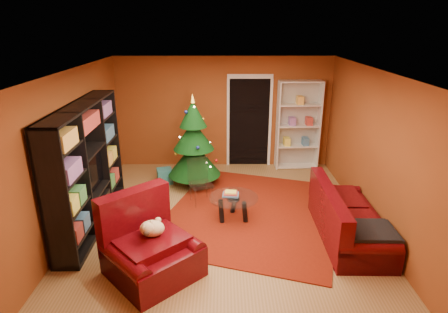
{
  "coord_description": "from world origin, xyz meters",
  "views": [
    {
      "loc": [
        -0.01,
        -5.88,
        3.32
      ],
      "look_at": [
        0.0,
        0.4,
        1.05
      ],
      "focal_mm": 30.0,
      "sensor_mm": 36.0,
      "label": 1
    }
  ],
  "objects_px": {
    "gift_box_red": "(200,173)",
    "armchair": "(152,246)",
    "coffee_table": "(233,208)",
    "white_bookshelf": "(298,126)",
    "dog": "(152,228)",
    "gift_box_green": "(199,179)",
    "rug": "(252,212)",
    "christmas_tree": "(194,142)",
    "media_unit": "(87,167)",
    "gift_box_teal": "(165,176)",
    "acrylic_chair": "(201,184)",
    "sofa": "(350,214)"
  },
  "relations": [
    {
      "from": "gift_box_red",
      "to": "white_bookshelf",
      "type": "bearing_deg",
      "value": 15.91
    },
    {
      "from": "christmas_tree",
      "to": "gift_box_red",
      "type": "relative_size",
      "value": 10.01
    },
    {
      "from": "white_bookshelf",
      "to": "acrylic_chair",
      "type": "xyz_separation_m",
      "value": [
        -2.18,
        -1.94,
        -0.64
      ]
    },
    {
      "from": "dog",
      "to": "acrylic_chair",
      "type": "xyz_separation_m",
      "value": [
        0.54,
        2.09,
        -0.29
      ]
    },
    {
      "from": "media_unit",
      "to": "white_bookshelf",
      "type": "relative_size",
      "value": 1.28
    },
    {
      "from": "gift_box_green",
      "to": "white_bookshelf",
      "type": "xyz_separation_m",
      "value": [
        2.28,
        1.07,
        0.9
      ]
    },
    {
      "from": "media_unit",
      "to": "dog",
      "type": "xyz_separation_m",
      "value": [
        1.3,
        -1.35,
        -0.36
      ]
    },
    {
      "from": "armchair",
      "to": "dog",
      "type": "bearing_deg",
      "value": 45.0
    },
    {
      "from": "gift_box_red",
      "to": "coffee_table",
      "type": "relative_size",
      "value": 0.23
    },
    {
      "from": "gift_box_teal",
      "to": "dog",
      "type": "xyz_separation_m",
      "value": [
        0.31,
        -3.08,
        0.53
      ]
    },
    {
      "from": "media_unit",
      "to": "gift_box_teal",
      "type": "distance_m",
      "value": 2.18
    },
    {
      "from": "media_unit",
      "to": "gift_box_teal",
      "type": "bearing_deg",
      "value": 59.16
    },
    {
      "from": "christmas_tree",
      "to": "sofa",
      "type": "bearing_deg",
      "value": -38.61
    },
    {
      "from": "dog",
      "to": "coffee_table",
      "type": "bearing_deg",
      "value": 8.91
    },
    {
      "from": "rug",
      "to": "christmas_tree",
      "type": "relative_size",
      "value": 1.73
    },
    {
      "from": "rug",
      "to": "media_unit",
      "type": "xyz_separation_m",
      "value": [
        -2.8,
        -0.35,
        1.04
      ]
    },
    {
      "from": "white_bookshelf",
      "to": "coffee_table",
      "type": "xyz_separation_m",
      "value": [
        -1.57,
        -2.56,
        -0.81
      ]
    },
    {
      "from": "dog",
      "to": "acrylic_chair",
      "type": "distance_m",
      "value": 2.17
    },
    {
      "from": "rug",
      "to": "media_unit",
      "type": "height_order",
      "value": "media_unit"
    },
    {
      "from": "gift_box_teal",
      "to": "gift_box_green",
      "type": "height_order",
      "value": "gift_box_teal"
    },
    {
      "from": "rug",
      "to": "christmas_tree",
      "type": "height_order",
      "value": "christmas_tree"
    },
    {
      "from": "white_bookshelf",
      "to": "coffee_table",
      "type": "height_order",
      "value": "white_bookshelf"
    },
    {
      "from": "rug",
      "to": "dog",
      "type": "relative_size",
      "value": 8.59
    },
    {
      "from": "gift_box_green",
      "to": "armchair",
      "type": "distance_m",
      "value": 3.07
    },
    {
      "from": "christmas_tree",
      "to": "white_bookshelf",
      "type": "bearing_deg",
      "value": 23.62
    },
    {
      "from": "rug",
      "to": "coffee_table",
      "type": "bearing_deg",
      "value": -146.4
    },
    {
      "from": "dog",
      "to": "rug",
      "type": "bearing_deg",
      "value": 5.5
    },
    {
      "from": "gift_box_green",
      "to": "gift_box_red",
      "type": "xyz_separation_m",
      "value": [
        0.02,
        0.43,
        -0.04
      ]
    },
    {
      "from": "white_bookshelf",
      "to": "coffee_table",
      "type": "bearing_deg",
      "value": -123.83
    },
    {
      "from": "gift_box_teal",
      "to": "acrylic_chair",
      "type": "xyz_separation_m",
      "value": [
        0.85,
        -0.99,
        0.24
      ]
    },
    {
      "from": "gift_box_teal",
      "to": "coffee_table",
      "type": "height_order",
      "value": "coffee_table"
    },
    {
      "from": "gift_box_teal",
      "to": "acrylic_chair",
      "type": "height_order",
      "value": "acrylic_chair"
    },
    {
      "from": "christmas_tree",
      "to": "white_bookshelf",
      "type": "height_order",
      "value": "white_bookshelf"
    },
    {
      "from": "rug",
      "to": "coffee_table",
      "type": "xyz_separation_m",
      "value": [
        -0.36,
        -0.24,
        0.22
      ]
    },
    {
      "from": "rug",
      "to": "sofa",
      "type": "relative_size",
      "value": 1.72
    },
    {
      "from": "white_bookshelf",
      "to": "dog",
      "type": "height_order",
      "value": "white_bookshelf"
    },
    {
      "from": "media_unit",
      "to": "armchair",
      "type": "bearing_deg",
      "value": -48.81
    },
    {
      "from": "acrylic_chair",
      "to": "armchair",
      "type": "bearing_deg",
      "value": -124.99
    },
    {
      "from": "media_unit",
      "to": "christmas_tree",
      "type": "distance_m",
      "value": 2.32
    },
    {
      "from": "white_bookshelf",
      "to": "acrylic_chair",
      "type": "bearing_deg",
      "value": -140.63
    },
    {
      "from": "rug",
      "to": "acrylic_chair",
      "type": "xyz_separation_m",
      "value": [
        -0.96,
        0.39,
        0.39
      ]
    },
    {
      "from": "gift_box_green",
      "to": "dog",
      "type": "relative_size",
      "value": 0.68
    },
    {
      "from": "gift_box_red",
      "to": "armchair",
      "type": "bearing_deg",
      "value": -97.43
    },
    {
      "from": "rug",
      "to": "acrylic_chair",
      "type": "bearing_deg",
      "value": 157.95
    },
    {
      "from": "media_unit",
      "to": "gift_box_red",
      "type": "relative_size",
      "value": 13.77
    },
    {
      "from": "christmas_tree",
      "to": "white_bookshelf",
      "type": "relative_size",
      "value": 0.93
    },
    {
      "from": "media_unit",
      "to": "gift_box_teal",
      "type": "height_order",
      "value": "media_unit"
    },
    {
      "from": "rug",
      "to": "armchair",
      "type": "relative_size",
      "value": 2.92
    },
    {
      "from": "white_bookshelf",
      "to": "dog",
      "type": "bearing_deg",
      "value": -126.31
    },
    {
      "from": "white_bookshelf",
      "to": "sofa",
      "type": "height_order",
      "value": "white_bookshelf"
    }
  ]
}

